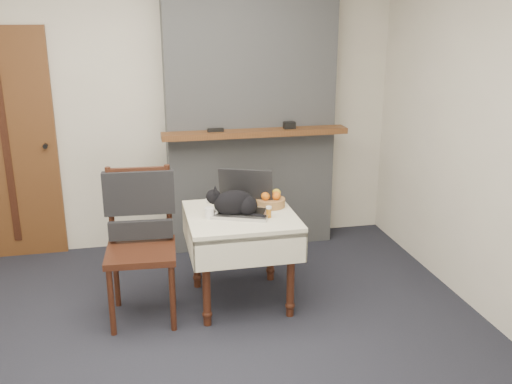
# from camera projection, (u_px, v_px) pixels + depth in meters

# --- Properties ---
(ground) EXTENTS (4.50, 4.50, 0.00)m
(ground) POSITION_uv_depth(u_px,v_px,m) (170.00, 362.00, 3.57)
(ground) COLOR black
(ground) RESTS_ON ground
(room_shell) EXTENTS (4.52, 4.01, 2.61)m
(room_shell) POSITION_uv_depth(u_px,v_px,m) (151.00, 69.00, 3.47)
(room_shell) COLOR beige
(room_shell) RESTS_ON ground
(door) EXTENTS (0.82, 0.10, 2.00)m
(door) POSITION_uv_depth(u_px,v_px,m) (7.00, 147.00, 4.87)
(door) COLOR brown
(door) RESTS_ON ground
(chimney) EXTENTS (1.62, 0.48, 2.60)m
(chimney) POSITION_uv_depth(u_px,v_px,m) (250.00, 106.00, 5.08)
(chimney) COLOR gray
(chimney) RESTS_ON ground
(side_table) EXTENTS (0.78, 0.78, 0.70)m
(side_table) POSITION_uv_depth(u_px,v_px,m) (241.00, 228.00, 4.17)
(side_table) COLOR #391F0F
(side_table) RESTS_ON ground
(laptop) EXTENTS (0.50, 0.47, 0.30)m
(laptop) POSITION_uv_depth(u_px,v_px,m) (243.00, 202.00, 4.16)
(laptop) COLOR #B7B7BC
(laptop) RESTS_ON side_table
(cat) EXTENTS (0.42, 0.28, 0.22)m
(cat) POSITION_uv_depth(u_px,v_px,m) (235.00, 203.00, 4.07)
(cat) COLOR black
(cat) RESTS_ON side_table
(cream_jar) EXTENTS (0.07, 0.07, 0.08)m
(cream_jar) POSITION_uv_depth(u_px,v_px,m) (209.00, 213.00, 4.04)
(cream_jar) COLOR silver
(cream_jar) RESTS_ON side_table
(pill_bottle) EXTENTS (0.04, 0.04, 0.08)m
(pill_bottle) POSITION_uv_depth(u_px,v_px,m) (269.00, 212.00, 4.05)
(pill_bottle) COLOR #A66014
(pill_bottle) RESTS_ON side_table
(fruit_basket) EXTENTS (0.22, 0.22, 0.13)m
(fruit_basket) POSITION_uv_depth(u_px,v_px,m) (270.00, 200.00, 4.28)
(fruit_basket) COLOR #A87043
(fruit_basket) RESTS_ON side_table
(desk_clutter) EXTENTS (0.14, 0.05, 0.01)m
(desk_clutter) POSITION_uv_depth(u_px,v_px,m) (257.00, 210.00, 4.21)
(desk_clutter) COLOR black
(desk_clutter) RESTS_ON side_table
(chair) EXTENTS (0.51, 0.50, 1.07)m
(chair) POSITION_uv_depth(u_px,v_px,m) (140.00, 223.00, 4.00)
(chair) COLOR #391F0F
(chair) RESTS_ON ground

